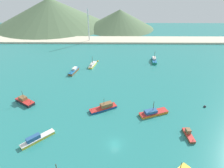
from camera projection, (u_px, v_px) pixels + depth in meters
name	position (u px, v px, depth m)	size (l,w,h in m)	color
ground	(115.00, 94.00, 89.52)	(260.00, 280.00, 0.50)	teal
fishing_boat_0	(153.00, 113.00, 76.08)	(11.55, 6.84, 5.85)	orange
fishing_boat_1	(188.00, 134.00, 65.99)	(2.60, 6.85, 2.38)	brown
fishing_boat_3	(154.00, 60.00, 120.48)	(3.23, 9.41, 6.82)	#198466
fishing_boat_4	(25.00, 101.00, 82.65)	(9.17, 7.56, 5.64)	#232328
fishing_boat_5	(74.00, 71.00, 107.77)	(4.50, 9.49, 2.80)	brown
fishing_boat_6	(93.00, 65.00, 115.02)	(4.18, 9.37, 5.86)	gold
fishing_boat_8	(37.00, 139.00, 64.15)	(9.52, 9.19, 2.40)	gold
fishing_boat_9	(104.00, 107.00, 78.96)	(11.04, 7.50, 5.01)	#14478C
buoy_0	(205.00, 107.00, 80.47)	(1.06, 1.06, 1.06)	#232328
buoy_1	(98.00, 61.00, 121.32)	(0.97, 0.97, 0.97)	gold
beach_strip	(115.00, 40.00, 157.17)	(247.00, 16.29, 1.20)	beige
hill_west	(51.00, 12.00, 195.05)	(109.49, 109.49, 25.88)	#56704C
hill_central	(120.00, 19.00, 188.54)	(64.09, 64.09, 16.87)	#56704C
radio_tower	(88.00, 26.00, 148.92)	(2.41, 1.93, 24.09)	silver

